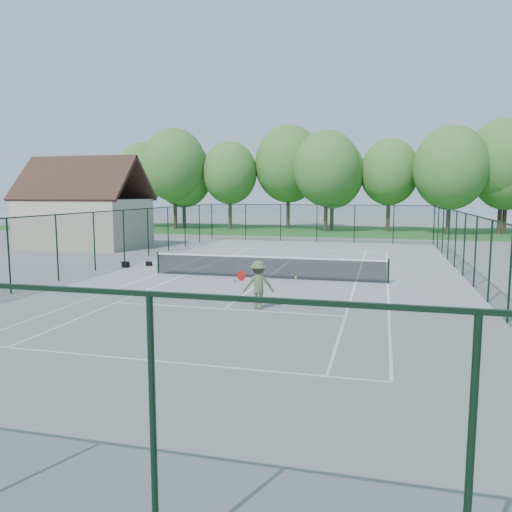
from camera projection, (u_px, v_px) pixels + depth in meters
The scene contains 10 objects.
ground at pixel (267, 278), 23.30m from camera, with size 140.00×140.00×0.00m, color gray.
grass_far at pixel (332, 231), 52.14m from camera, with size 80.00×16.00×0.01m, color #31732A.
court_lines at pixel (267, 278), 23.30m from camera, with size 11.05×23.85×0.01m.
tennis_net at pixel (267, 266), 23.23m from camera, with size 11.08×0.08×1.10m.
fence_enclosure at pixel (267, 245), 23.11m from camera, with size 18.05×36.05×3.02m.
utility_building at pixel (85, 204), 36.44m from camera, with size 8.60×6.27×6.63m.
tree_line_far at pixel (333, 173), 51.38m from camera, with size 39.40×6.40×9.70m.
sports_bag_a at pixel (126, 265), 26.65m from camera, with size 0.39×0.24×0.31m, color black.
sports_bag_b at pixel (149, 264), 27.23m from camera, with size 0.31×0.19×0.24m, color black.
tennis_player at pixel (258, 285), 17.13m from camera, with size 2.15×0.96×1.67m.
Camera 1 is at (5.20, -22.39, 3.99)m, focal length 35.00 mm.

